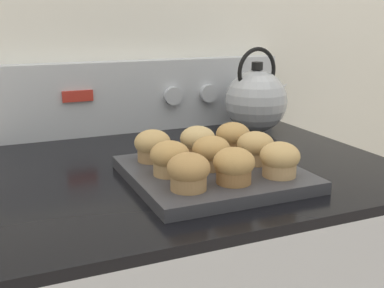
% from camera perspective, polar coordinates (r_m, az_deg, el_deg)
% --- Properties ---
extents(wall_back, '(8.00, 0.05, 2.40)m').
position_cam_1_polar(wall_back, '(1.31, -6.80, 13.69)').
color(wall_back, silver).
rests_on(wall_back, ground_plane).
extents(control_panel, '(0.78, 0.07, 0.18)m').
position_cam_1_polar(control_panel, '(1.28, -5.76, 5.74)').
color(control_panel, '#B7BABF').
rests_on(control_panel, stove_range).
extents(muffin_pan, '(0.30, 0.30, 0.02)m').
position_cam_1_polar(muffin_pan, '(0.90, 2.47, -3.54)').
color(muffin_pan, '#38383D').
rests_on(muffin_pan, stove_range).
extents(muffin_r0_c0, '(0.07, 0.07, 0.06)m').
position_cam_1_polar(muffin_r0_c0, '(0.77, -0.41, -3.30)').
color(muffin_r0_c0, '#A37A4C').
rests_on(muffin_r0_c0, muffin_pan).
extents(muffin_r0_c1, '(0.07, 0.07, 0.06)m').
position_cam_1_polar(muffin_r0_c1, '(0.81, 4.99, -2.58)').
color(muffin_r0_c1, olive).
rests_on(muffin_r0_c1, muffin_pan).
extents(muffin_r0_c2, '(0.07, 0.07, 0.06)m').
position_cam_1_polar(muffin_r0_c2, '(0.85, 10.36, -1.82)').
color(muffin_r0_c2, tan).
rests_on(muffin_r0_c2, muffin_pan).
extents(muffin_r1_c0, '(0.07, 0.07, 0.06)m').
position_cam_1_polar(muffin_r1_c0, '(0.85, -2.65, -1.70)').
color(muffin_r1_c0, tan).
rests_on(muffin_r1_c0, muffin_pan).
extents(muffin_r1_c1, '(0.07, 0.07, 0.06)m').
position_cam_1_polar(muffin_r1_c1, '(0.88, 2.31, -1.02)').
color(muffin_r1_c1, '#A37A4C').
rests_on(muffin_r1_c1, muffin_pan).
extents(muffin_r1_c2, '(0.07, 0.07, 0.06)m').
position_cam_1_polar(muffin_r1_c2, '(0.92, 7.52, -0.43)').
color(muffin_r1_c2, tan).
rests_on(muffin_r1_c2, muffin_pan).
extents(muffin_r2_c0, '(0.07, 0.07, 0.06)m').
position_cam_1_polar(muffin_r2_c0, '(0.93, -4.70, -0.19)').
color(muffin_r2_c0, '#A37A4C').
rests_on(muffin_r2_c0, muffin_pan).
extents(muffin_r2_c1, '(0.07, 0.07, 0.06)m').
position_cam_1_polar(muffin_r2_c1, '(0.96, 0.45, 0.29)').
color(muffin_r2_c1, olive).
rests_on(muffin_r2_c1, muffin_pan).
extents(muffin_r2_c2, '(0.07, 0.07, 0.06)m').
position_cam_1_polar(muffin_r2_c2, '(1.00, 4.86, 0.81)').
color(muffin_r2_c2, olive).
rests_on(muffin_r2_c2, muffin_pan).
extents(tea_kettle, '(0.20, 0.16, 0.22)m').
position_cam_1_polar(tea_kettle, '(1.26, 7.65, 5.21)').
color(tea_kettle, '#ADAFB5').
rests_on(tea_kettle, stove_range).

